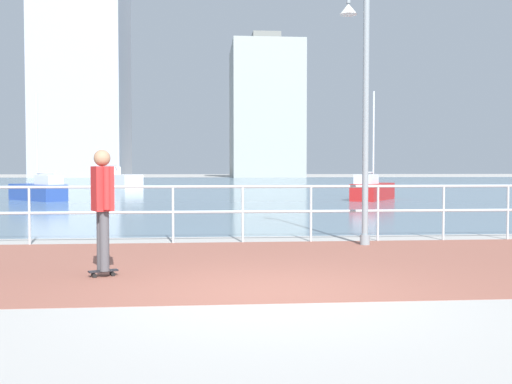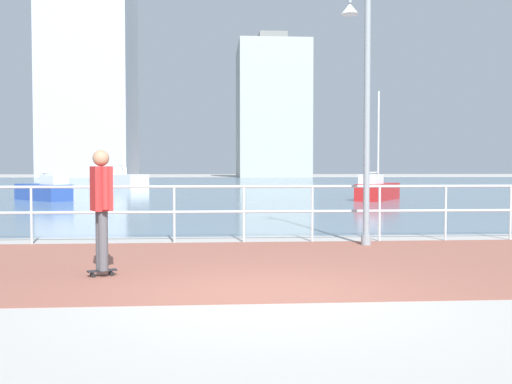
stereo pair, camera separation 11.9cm
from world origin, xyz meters
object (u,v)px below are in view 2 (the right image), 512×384
at_px(lamppost, 362,90).
at_px(sailboat_red, 377,190).
at_px(skateboarder, 101,200).
at_px(sailboat_yellow, 44,190).
at_px(sailboat_ivory, 123,180).

distance_m(lamppost, sailboat_red, 16.98).
height_order(skateboarder, sailboat_red, sailboat_red).
relative_size(sailboat_yellow, sailboat_red, 0.97).
xyz_separation_m(lamppost, skateboarder, (-4.46, -3.20, -1.99)).
bearing_deg(sailboat_red, skateboarder, -115.88).
bearing_deg(skateboarder, sailboat_yellow, 107.39).
height_order(lamppost, sailboat_yellow, lamppost).
xyz_separation_m(sailboat_yellow, sailboat_red, (15.67, -0.92, 0.01)).
bearing_deg(lamppost, sailboat_red, 73.09).
relative_size(skateboarder, sailboat_red, 0.34).
bearing_deg(sailboat_yellow, lamppost, -57.59).
height_order(skateboarder, sailboat_yellow, sailboat_yellow).
bearing_deg(sailboat_ivory, sailboat_red, -51.21).
bearing_deg(skateboarder, sailboat_ivory, 97.92).
height_order(sailboat_yellow, sailboat_red, sailboat_red).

